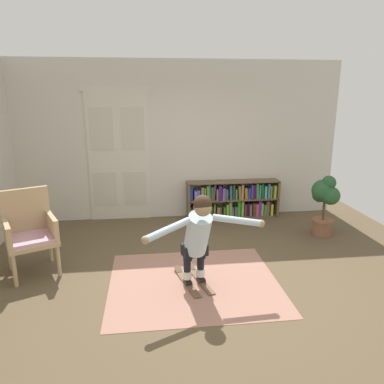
% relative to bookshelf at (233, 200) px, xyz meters
% --- Properties ---
extents(ground_plane, '(7.20, 7.20, 0.00)m').
position_rel_bookshelf_xyz_m(ground_plane, '(-1.00, -2.39, -0.33)').
color(ground_plane, brown).
extents(back_wall, '(6.00, 0.10, 2.90)m').
position_rel_bookshelf_xyz_m(back_wall, '(-1.00, 0.21, 1.12)').
color(back_wall, beige).
rests_on(back_wall, ground).
extents(double_door, '(1.22, 0.05, 2.45)m').
position_rel_bookshelf_xyz_m(double_door, '(-2.13, 0.15, 0.90)').
color(double_door, beige).
rests_on(double_door, ground).
extents(rug, '(2.11, 1.84, 0.01)m').
position_rel_bookshelf_xyz_m(rug, '(-1.07, -2.46, -0.33)').
color(rug, '#A27261').
rests_on(rug, ground).
extents(bookshelf, '(1.76, 0.30, 0.71)m').
position_rel_bookshelf_xyz_m(bookshelf, '(0.00, 0.00, 0.00)').
color(bookshelf, brown).
rests_on(bookshelf, ground).
extents(wicker_chair, '(0.80, 0.80, 1.10)m').
position_rel_bookshelf_xyz_m(wicker_chair, '(-3.16, -1.87, 0.25)').
color(wicker_chair, tan).
rests_on(wicker_chair, ground).
extents(potted_plant, '(0.42, 0.51, 1.03)m').
position_rel_bookshelf_xyz_m(potted_plant, '(1.26, -1.12, 0.30)').
color(potted_plant, brown).
rests_on(potted_plant, ground).
extents(skis_pair, '(0.45, 0.81, 0.07)m').
position_rel_bookshelf_xyz_m(skis_pair, '(-1.08, -2.43, -0.31)').
color(skis_pair, brown).
rests_on(skis_pair, rug).
extents(person_skier, '(1.46, 0.74, 1.14)m').
position_rel_bookshelf_xyz_m(person_skier, '(-1.04, -2.60, 0.39)').
color(person_skier, white).
rests_on(person_skier, skis_pair).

